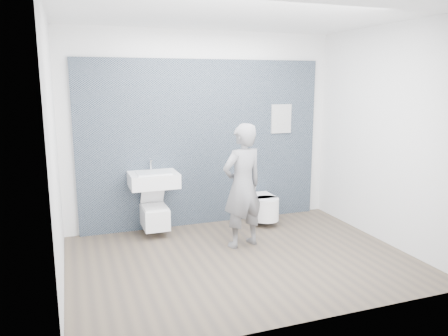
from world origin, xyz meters
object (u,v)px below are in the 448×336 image
object	(u,v)px
washbasin	(154,179)
toilet_rounded	(263,207)
toilet_square	(155,215)
visitor	(242,186)

from	to	relation	value
washbasin	toilet_rounded	xyz separation A→B (m)	(1.61, -0.07, -0.53)
toilet_square	visitor	xyz separation A→B (m)	(0.98, -0.80, 0.52)
toilet_rounded	washbasin	bearing A→B (deg)	177.61
toilet_rounded	visitor	size ratio (longest dim) A/B	0.39
toilet_square	washbasin	bearing A→B (deg)	-90.00
washbasin	toilet_rounded	bearing A→B (deg)	-2.39
toilet_rounded	visitor	bearing A→B (deg)	-130.99
visitor	toilet_square	bearing A→B (deg)	-53.57
toilet_rounded	visitor	distance (m)	1.11
visitor	washbasin	bearing A→B (deg)	-53.48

